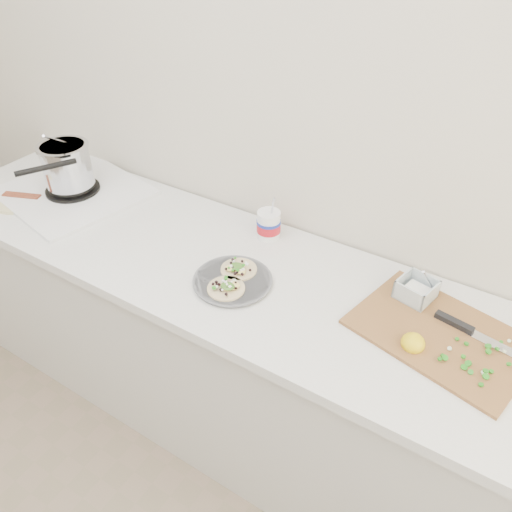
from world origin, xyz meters
The scene contains 6 objects.
counter centered at (0.00, 1.43, 0.45)m, with size 2.44×0.66×0.90m.
stove centered at (-0.74, 1.47, 0.99)m, with size 0.65×0.62×0.27m.
taco_plate centered at (0.18, 1.34, 0.92)m, with size 0.27×0.27×0.04m.
tub centered at (0.15, 1.64, 0.96)m, with size 0.09×0.09×0.20m.
cutboard centered at (0.84, 1.48, 0.92)m, with size 0.56×0.44×0.08m.
bacon_plate centered at (-0.89, 1.32, 0.91)m, with size 0.25×0.25×0.02m.
Camera 1 is at (0.93, 0.29, 1.98)m, focal length 35.00 mm.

